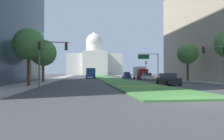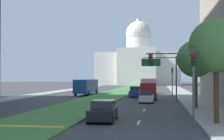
# 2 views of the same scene
# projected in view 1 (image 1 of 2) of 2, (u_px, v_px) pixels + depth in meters

# --- Properties ---
(ground_plane) EXTENTS (302.41, 302.41, 0.00)m
(ground_plane) POSITION_uv_depth(u_px,v_px,m) (102.00, 77.00, 80.87)
(ground_plane) COLOR #3D3D3F
(grass_median) EXTENTS (6.44, 123.71, 0.14)m
(grass_median) POSITION_uv_depth(u_px,v_px,m) (104.00, 77.00, 74.05)
(grass_median) COLOR #427A38
(grass_median) RESTS_ON ground_plane
(median_curb_nose) EXTENTS (5.79, 0.50, 0.04)m
(median_curb_nose) POSITION_uv_depth(u_px,v_px,m) (142.00, 86.00, 24.58)
(median_curb_nose) COLOR gold
(median_curb_nose) RESTS_ON grass_median
(lane_dashes_right) EXTENTS (0.16, 41.79, 0.01)m
(lane_dashes_right) POSITION_uv_depth(u_px,v_px,m) (147.00, 80.00, 49.28)
(lane_dashes_right) COLOR silver
(lane_dashes_right) RESTS_ON ground_plane
(sidewalk_left) EXTENTS (4.00, 123.71, 0.15)m
(sidewalk_left) POSITION_uv_depth(u_px,v_px,m) (60.00, 78.00, 65.48)
(sidewalk_left) COLOR #9E9991
(sidewalk_left) RESTS_ON ground_plane
(sidewalk_right) EXTENTS (4.00, 123.71, 0.15)m
(sidewalk_right) POSITION_uv_depth(u_px,v_px,m) (149.00, 78.00, 69.00)
(sidewalk_right) COLOR #9E9991
(sidewalk_right) RESTS_ON ground_plane
(capitol_building) EXTENTS (36.02, 25.95, 29.45)m
(capitol_building) POSITION_uv_depth(u_px,v_px,m) (94.00, 62.00, 148.27)
(capitol_building) COLOR silver
(capitol_building) RESTS_ON ground_plane
(traffic_light_near_left) EXTENTS (3.34, 0.35, 5.20)m
(traffic_light_near_left) POSITION_uv_depth(u_px,v_px,m) (47.00, 53.00, 23.60)
(traffic_light_near_left) COLOR #515456
(traffic_light_near_left) RESTS_ON ground_plane
(traffic_light_near_right) EXTENTS (3.34, 0.35, 5.20)m
(traffic_light_near_right) POSITION_uv_depth(u_px,v_px,m) (219.00, 56.00, 27.81)
(traffic_light_near_right) COLOR #515456
(traffic_light_near_right) RESTS_ON ground_plane
(traffic_light_far_right) EXTENTS (0.28, 0.35, 5.20)m
(traffic_light_far_right) POSITION_uv_depth(u_px,v_px,m) (146.00, 67.00, 63.56)
(traffic_light_far_right) COLOR #515456
(traffic_light_far_right) RESTS_ON ground_plane
(overhead_guide_sign) EXTENTS (5.19, 0.20, 6.50)m
(overhead_guide_sign) POSITION_uv_depth(u_px,v_px,m) (151.00, 61.00, 53.53)
(overhead_guide_sign) COLOR #515456
(overhead_guide_sign) RESTS_ON ground_plane
(street_tree_left_near) EXTENTS (3.72, 3.72, 6.95)m
(street_tree_left_near) POSITION_uv_depth(u_px,v_px,m) (29.00, 44.00, 25.63)
(street_tree_left_near) COLOR #4C3823
(street_tree_left_near) RESTS_ON ground_plane
(street_tree_left_mid) EXTENTS (4.42, 4.42, 7.23)m
(street_tree_left_mid) POSITION_uv_depth(u_px,v_px,m) (43.00, 53.00, 36.25)
(street_tree_left_mid) COLOR #4C3823
(street_tree_left_mid) RESTS_ON ground_plane
(street_tree_right_mid) EXTENTS (4.00, 4.00, 7.39)m
(street_tree_right_mid) POSITION_uv_depth(u_px,v_px,m) (188.00, 53.00, 41.23)
(street_tree_right_mid) COLOR #4C3823
(street_tree_right_mid) RESTS_ON ground_plane
(sedan_lead_stopped) EXTENTS (2.10, 4.27, 1.63)m
(sedan_lead_stopped) POSITION_uv_depth(u_px,v_px,m) (168.00, 79.00, 29.46)
(sedan_lead_stopped) COLOR black
(sedan_lead_stopped) RESTS_ON ground_plane
(sedan_midblock) EXTENTS (1.94, 4.38, 1.63)m
(sedan_midblock) POSITION_uv_depth(u_px,v_px,m) (147.00, 77.00, 48.79)
(sedan_midblock) COLOR silver
(sedan_midblock) RESTS_ON ground_plane
(sedan_distant) EXTENTS (1.93, 4.20, 1.87)m
(sedan_distant) POSITION_uv_depth(u_px,v_px,m) (126.00, 76.00, 60.10)
(sedan_distant) COLOR navy
(sedan_distant) RESTS_ON ground_plane
(sedan_far_horizon) EXTENTS (2.13, 4.31, 1.62)m
(sedan_far_horizon) POSITION_uv_depth(u_px,v_px,m) (127.00, 75.00, 71.76)
(sedan_far_horizon) COLOR #4C5156
(sedan_far_horizon) RESTS_ON ground_plane
(box_truck_delivery) EXTENTS (2.40, 6.40, 3.20)m
(box_truck_delivery) POSITION_uv_depth(u_px,v_px,m) (140.00, 73.00, 55.04)
(box_truck_delivery) COLOR maroon
(box_truck_delivery) RESTS_ON ground_plane
(city_bus) EXTENTS (2.62, 11.00, 2.95)m
(city_bus) POSITION_uv_depth(u_px,v_px,m) (90.00, 72.00, 64.72)
(city_bus) COLOR #1E4C8C
(city_bus) RESTS_ON ground_plane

